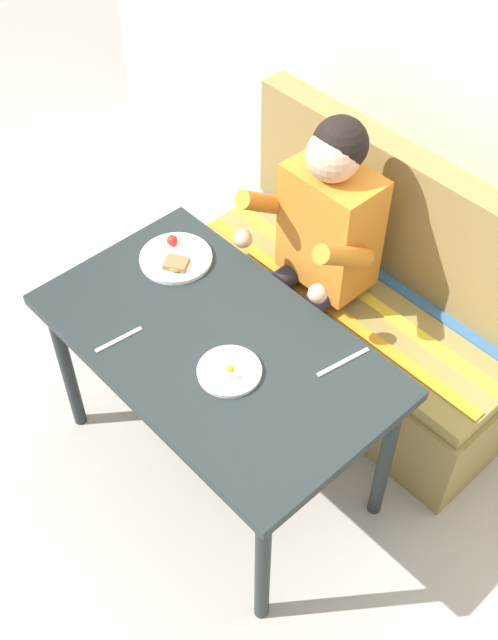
{
  "coord_description": "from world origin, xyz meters",
  "views": [
    {
      "loc": [
        1.3,
        -1.05,
        2.67
      ],
      "look_at": [
        0.0,
        0.15,
        0.72
      ],
      "focal_mm": 44.29,
      "sensor_mm": 36.0,
      "label": 1
    }
  ],
  "objects_px": {
    "couch": "(360,309)",
    "fork": "(119,340)",
    "plate_breakfast": "(176,258)",
    "person": "(317,239)",
    "table": "(216,357)",
    "plate_eggs": "(229,371)",
    "knife": "(343,362)"
  },
  "relations": [
    {
      "from": "table",
      "to": "plate_breakfast",
      "type": "distance_m",
      "value": 0.42
    },
    {
      "from": "table",
      "to": "fork",
      "type": "height_order",
      "value": "fork"
    },
    {
      "from": "plate_breakfast",
      "to": "fork",
      "type": "xyz_separation_m",
      "value": [
        0.17,
        -0.37,
        -0.01
      ]
    },
    {
      "from": "knife",
      "to": "person",
      "type": "bearing_deg",
      "value": 152.58
    },
    {
      "from": "table",
      "to": "couch",
      "type": "bearing_deg",
      "value": 90.0
    },
    {
      "from": "table",
      "to": "knife",
      "type": "bearing_deg",
      "value": 35.03
    },
    {
      "from": "table",
      "to": "knife",
      "type": "height_order",
      "value": "knife"
    },
    {
      "from": "couch",
      "to": "knife",
      "type": "bearing_deg",
      "value": -56.83
    },
    {
      "from": "plate_eggs",
      "to": "person",
      "type": "bearing_deg",
      "value": 110.7
    },
    {
      "from": "plate_eggs",
      "to": "fork",
      "type": "relative_size",
      "value": 1.2
    },
    {
      "from": "person",
      "to": "plate_eggs",
      "type": "distance_m",
      "value": 0.69
    },
    {
      "from": "table",
      "to": "knife",
      "type": "relative_size",
      "value": 6.0
    },
    {
      "from": "couch",
      "to": "fork",
      "type": "height_order",
      "value": "couch"
    },
    {
      "from": "table",
      "to": "couch",
      "type": "relative_size",
      "value": 0.83
    },
    {
      "from": "table",
      "to": "person",
      "type": "distance_m",
      "value": 0.61
    },
    {
      "from": "fork",
      "to": "couch",
      "type": "bearing_deg",
      "value": 84.15
    },
    {
      "from": "couch",
      "to": "plate_breakfast",
      "type": "distance_m",
      "value": 0.83
    },
    {
      "from": "plate_eggs",
      "to": "fork",
      "type": "bearing_deg",
      "value": -153.08
    },
    {
      "from": "person",
      "to": "fork",
      "type": "xyz_separation_m",
      "value": [
        -0.1,
        -0.82,
        -0.01
      ]
    },
    {
      "from": "plate_eggs",
      "to": "fork",
      "type": "xyz_separation_m",
      "value": [
        -0.34,
        -0.17,
        -0.01
      ]
    },
    {
      "from": "person",
      "to": "fork",
      "type": "relative_size",
      "value": 7.13
    },
    {
      "from": "plate_breakfast",
      "to": "fork",
      "type": "bearing_deg",
      "value": -66.02
    },
    {
      "from": "couch",
      "to": "fork",
      "type": "bearing_deg",
      "value": -102.25
    },
    {
      "from": "person",
      "to": "plate_breakfast",
      "type": "height_order",
      "value": "person"
    },
    {
      "from": "table",
      "to": "couch",
      "type": "height_order",
      "value": "couch"
    },
    {
      "from": "plate_breakfast",
      "to": "fork",
      "type": "distance_m",
      "value": 0.41
    },
    {
      "from": "couch",
      "to": "knife",
      "type": "relative_size",
      "value": 7.2
    },
    {
      "from": "couch",
      "to": "plate_breakfast",
      "type": "height_order",
      "value": "couch"
    },
    {
      "from": "plate_eggs",
      "to": "knife",
      "type": "relative_size",
      "value": 1.02
    },
    {
      "from": "person",
      "to": "plate_breakfast",
      "type": "bearing_deg",
      "value": -121.13
    },
    {
      "from": "table",
      "to": "couch",
      "type": "xyz_separation_m",
      "value": [
        0.0,
        0.76,
        -0.32
      ]
    },
    {
      "from": "table",
      "to": "person",
      "type": "relative_size",
      "value": 0.99
    }
  ]
}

